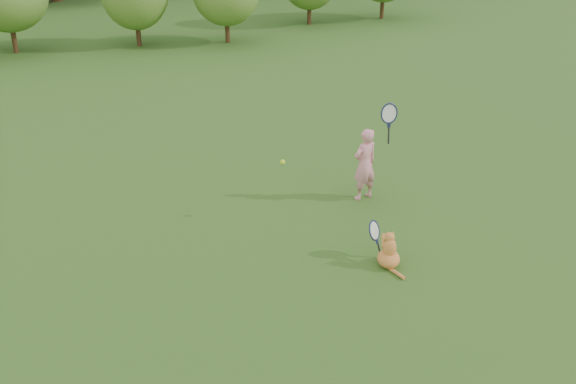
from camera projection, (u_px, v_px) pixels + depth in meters
ground at (304, 272)px, 7.79m from camera, size 100.00×100.00×0.00m
shrub_row at (76, 1)px, 17.59m from camera, size 28.00×3.00×2.80m
child at (366, 163)px, 9.40m from camera, size 0.63×0.36×1.65m
cat at (389, 248)px, 7.83m from camera, size 0.46×0.71×0.63m
tennis_ball at (283, 162)px, 8.72m from camera, size 0.07×0.07×0.07m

